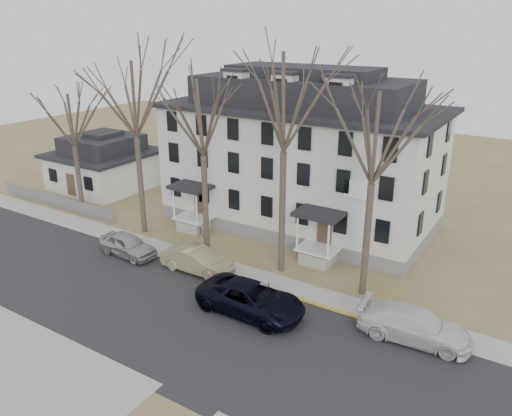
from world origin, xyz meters
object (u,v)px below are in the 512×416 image
Objects in this scene: tree_mid_right at (376,132)px; bicycle_left at (192,227)px; small_house at (105,164)px; tree_far_left at (133,94)px; car_white at (414,326)px; tree_center at (284,96)px; car_tan at (197,261)px; car_navy at (251,299)px; boarding_house at (301,156)px; tree_mid_left at (202,112)px; car_silver at (128,245)px; tree_bungalow at (71,117)px.

bicycle_left is (-14.23, 1.74, -9.13)m from tree_mid_right.
tree_far_left reaches higher than small_house.
tree_center is at bearing 67.84° from car_white.
car_tan is 6.47m from bicycle_left.
tree_far_left is 10.54m from bicycle_left.
boarding_house is at bearing 17.42° from car_navy.
tree_center is (12.00, 0.00, 0.74)m from tree_far_left.
tree_center is at bearing 0.00° from tree_mid_left.
tree_far_left reaches higher than car_silver.
boarding_house reaches higher than car_tan.
tree_mid_left is at bearing 0.00° from tree_far_left.
car_white is 3.07× the size of bicycle_left.
tree_bungalow is 1.94× the size of car_white.
car_silver is at bearing -120.21° from boarding_house.
boarding_house reaches higher than bicycle_left.
boarding_house is 10.39m from tree_center.
tree_bungalow is at bearing 98.44° from bicycle_left.
tree_mid_left is at bearing 53.77° from car_navy.
tree_far_left is at bearing 180.00° from tree_mid_right.
tree_mid_left is at bearing 74.64° from car_white.
boarding_house reaches higher than small_house.
small_house is 19.53m from tree_mid_left.
car_white is at bearing -91.93° from car_tan.
bicycle_left is at bearing 168.71° from tree_center.
tree_bungalow is (-19.00, 0.00, -2.97)m from tree_center.
tree_far_left reaches higher than bicycle_left.
small_house is 4.81× the size of bicycle_left.
tree_far_left is at bearing 32.55° from car_silver.
boarding_house is 4.67× the size of car_silver.
tree_mid_right is at bearing 0.00° from tree_center.
boarding_house is 11.50× the size of bicycle_left.
tree_far_left is 17.02m from car_navy.
small_house is 0.68× the size of tree_mid_left.
tree_mid_left is at bearing -110.20° from boarding_house.
car_white is at bearing -8.06° from tree_far_left.
car_white reaches higher than car_silver.
tree_far_left is 1.08× the size of tree_mid_right.
car_tan reaches higher than car_silver.
car_white is at bearing -74.10° from car_navy.
car_tan is at bearing -11.82° from tree_bungalow.
small_house is 1.95× the size of car_silver.
boarding_house is 14.48m from car_silver.
tree_far_left is 7.34m from tree_bungalow.
tree_mid_right is 17.00m from bicycle_left.
tree_mid_left is 2.66× the size of car_tan.
tree_mid_left is 17.93m from car_white.
boarding_house is 1.63× the size of tree_mid_right.
bicycle_left is at bearing 173.01° from tree_mid_right.
tree_mid_right is (5.50, 0.00, -1.48)m from tree_center.
car_white is (21.33, -3.02, -9.54)m from tree_far_left.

